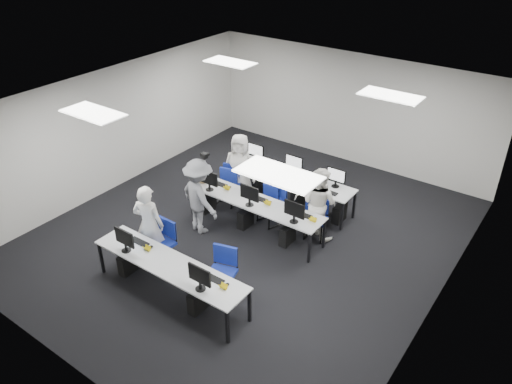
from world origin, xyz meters
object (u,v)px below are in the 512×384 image
Objects in this scene: chair_0 at (162,252)px; desk_mid at (255,203)px; chair_6 at (274,204)px; chair_7 at (316,217)px; chair_5 at (233,189)px; photographer at (199,197)px; student_1 at (319,203)px; chair_3 at (272,210)px; student_0 at (149,225)px; chair_1 at (222,282)px; chair_2 at (228,191)px; desk_front at (169,266)px; chair_4 at (316,226)px; student_2 at (240,167)px; student_3 at (315,201)px.

desk_mid is at bearing 70.53° from chair_0.
chair_7 is (1.06, 0.06, 0.01)m from chair_6.
chair_0 is at bearing -110.93° from desk_mid.
chair_0 is 1.14× the size of chair_6.
chair_5 is 0.54× the size of photographer.
photographer is at bearing 98.80° from chair_0.
student_1 is (2.40, -0.12, 0.52)m from chair_5.
chair_3 is (0.13, 0.49, -0.37)m from desk_mid.
chair_5 is 0.54× the size of student_0.
chair_1 reaches higher than chair_0.
chair_0 is 2.66m from chair_2.
chair_7 is (1.06, 3.44, -0.40)m from desk_front.
chair_4 reaches higher than desk_front.
chair_2 is at bearing -63.92° from photographer.
student_2 is 2.16m from student_3.
chair_7 is at bearing -144.21° from student_0.
chair_4 is 0.51× the size of student_2.
chair_7 is at bearing 72.87° from desk_front.
chair_1 reaches higher than desk_mid.
photographer is (0.24, -1.44, 0.56)m from chair_5.
student_0 is at bearing -96.60° from chair_2.
chair_3 reaches higher than chair_6.
chair_2 is 0.95× the size of chair_3.
desk_mid is at bearing -167.93° from student_3.
desk_mid is 1.47m from chair_5.
chair_7 reaches higher than desk_front.
chair_4 reaches higher than chair_6.
chair_7 reaches higher than desk_mid.
desk_front is 3.58m from chair_5.
student_3 is (1.83, 2.77, 0.44)m from chair_0.
chair_0 is 1.54m from chair_1.
chair_5 is at bearing 109.63° from desk_front.
chair_0 is 2.83m from chair_5.
student_1 is at bearing -70.41° from chair_7.
chair_4 is at bearing 54.11° from chair_0.
student_2 reaches higher than chair_5.
chair_0 is at bearing -90.86° from chair_2.
chair_1 is at bearing -69.88° from desk_mid.
chair_3 is at bearing 87.51° from desk_front.
chair_5 is 2.46m from student_1.
chair_4 is 0.91× the size of chair_5.
photographer reaches higher than student_2.
chair_1 is (0.76, 0.53, -0.37)m from desk_front.
desk_front is at bearing -79.26° from chair_2.
student_1 reaches higher than chair_1.
student_0 reaches higher than chair_2.
student_2 is at bearing 63.65° from chair_2.
chair_6 is 0.51× the size of student_2.
desk_mid is at bearing -59.68° from student_2.
chair_7 is 2.22m from student_2.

